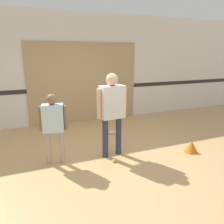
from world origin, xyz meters
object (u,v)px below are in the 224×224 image
person_instructor (112,106)px  racket_spare_on_floor (111,132)px  person_student_left (53,122)px  tennis_ball_near_instructor (114,161)px  training_cone (191,147)px  tennis_ball_by_spare_racket (120,128)px

person_instructor → racket_spare_on_floor: bearing=62.7°
person_student_left → person_instructor: bearing=9.0°
person_instructor → tennis_ball_near_instructor: size_ratio=25.64×
person_student_left → training_cone: (2.77, -0.58, -0.71)m
training_cone → tennis_ball_by_spare_racket: bearing=114.7°
person_instructor → tennis_ball_by_spare_racket: person_instructor is taller
tennis_ball_near_instructor → tennis_ball_by_spare_racket: (0.86, 1.68, 0.00)m
person_instructor → training_cone: size_ratio=5.99×
person_instructor → racket_spare_on_floor: size_ratio=3.30×
tennis_ball_by_spare_racket → tennis_ball_near_instructor: bearing=-117.0°
racket_spare_on_floor → tennis_ball_by_spare_racket: bearing=-79.3°
racket_spare_on_floor → tennis_ball_near_instructor: size_ratio=7.78×
person_student_left → racket_spare_on_floor: size_ratio=2.64×
person_student_left → racket_spare_on_floor: bearing=49.5°
tennis_ball_near_instructor → tennis_ball_by_spare_racket: size_ratio=1.00×
tennis_ball_near_instructor → training_cone: training_cone is taller
tennis_ball_by_spare_racket → training_cone: training_cone is taller
racket_spare_on_floor → tennis_ball_near_instructor: tennis_ball_near_instructor is taller
person_instructor → person_student_left: size_ratio=1.25×
tennis_ball_near_instructor → training_cone: (1.72, -0.19, 0.09)m
racket_spare_on_floor → training_cone: training_cone is taller
person_instructor → tennis_ball_near_instructor: person_instructor is taller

